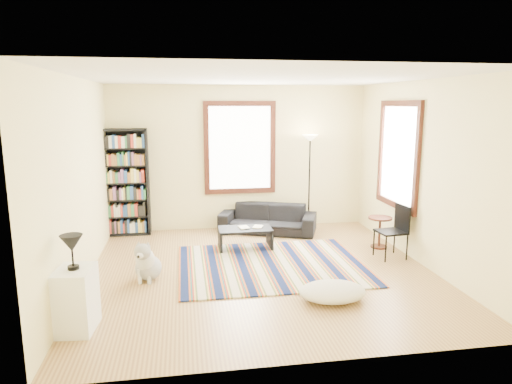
{
  "coord_description": "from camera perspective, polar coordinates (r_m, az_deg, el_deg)",
  "views": [
    {
      "loc": [
        -1.11,
        -6.34,
        2.44
      ],
      "look_at": [
        0.0,
        0.5,
        1.1
      ],
      "focal_mm": 32.0,
      "sensor_mm": 36.0,
      "label": 1
    }
  ],
  "objects": [
    {
      "name": "folding_chair",
      "position": [
        7.63,
        16.51,
        -4.8
      ],
      "size": [
        0.46,
        0.45,
        0.86
      ],
      "primitive_type": "cube",
      "rotation": [
        0.0,
        0.0,
        0.12
      ],
      "color": "black",
      "rests_on": "floor"
    },
    {
      "name": "floor_lamp",
      "position": [
        8.96,
        6.67,
        1.17
      ],
      "size": [
        0.35,
        0.35,
        1.86
      ],
      "primitive_type": null,
      "rotation": [
        0.0,
        0.0,
        0.2
      ],
      "color": "black",
      "rests_on": "floor"
    },
    {
      "name": "side_table",
      "position": [
        8.15,
        15.18,
        -4.89
      ],
      "size": [
        0.52,
        0.52,
        0.54
      ],
      "primitive_type": "cylinder",
      "rotation": [
        0.0,
        0.0,
        -0.37
      ],
      "color": "#3F1C0F",
      "rests_on": "floor"
    },
    {
      "name": "white_cabinet",
      "position": [
        5.46,
        -21.58,
        -12.41
      ],
      "size": [
        0.43,
        0.53,
        0.7
      ],
      "primitive_type": "cube",
      "rotation": [
        0.0,
        0.0,
        -0.1
      ],
      "color": "white",
      "rests_on": "floor"
    },
    {
      "name": "floor",
      "position": [
        6.91,
        0.67,
        -10.2
      ],
      "size": [
        5.0,
        5.0,
        0.1
      ],
      "primitive_type": "cube",
      "color": "tan",
      "rests_on": "ground"
    },
    {
      "name": "window_back",
      "position": [
        8.92,
        -2.03,
        5.54
      ],
      "size": [
        1.2,
        0.06,
        1.6
      ],
      "primitive_type": "cube",
      "color": "white",
      "rests_on": "wall_back"
    },
    {
      "name": "wall_back",
      "position": [
        9.02,
        -2.08,
        4.32
      ],
      "size": [
        5.0,
        0.1,
        2.8
      ],
      "primitive_type": "cube",
      "color": "#FBF5A9",
      "rests_on": "floor"
    },
    {
      "name": "bookshelf",
      "position": [
        8.85,
        -16.13,
        1.15
      ],
      "size": [
        0.9,
        0.3,
        2.0
      ],
      "primitive_type": "cube",
      "color": "black",
      "rests_on": "floor"
    },
    {
      "name": "dog",
      "position": [
        6.65,
        -13.34,
        -8.24
      ],
      "size": [
        0.55,
        0.67,
        0.58
      ],
      "primitive_type": null,
      "rotation": [
        0.0,
        0.0,
        -0.27
      ],
      "color": "#BBBBBB",
      "rests_on": "floor"
    },
    {
      "name": "book_a",
      "position": [
        7.78,
        -2.1,
        -4.49
      ],
      "size": [
        0.24,
        0.2,
        0.02
      ],
      "primitive_type": "imported",
      "rotation": [
        0.0,
        0.0,
        0.19
      ],
      "color": "beige",
      "rests_on": "coffee_table"
    },
    {
      "name": "wall_right",
      "position": [
        7.4,
        20.57,
        2.15
      ],
      "size": [
        0.1,
        5.0,
        2.8
      ],
      "primitive_type": "cube",
      "color": "#FBF5A9",
      "rests_on": "floor"
    },
    {
      "name": "ceiling",
      "position": [
        6.45,
        0.73,
        14.58
      ],
      "size": [
        5.0,
        5.0,
        0.1
      ],
      "primitive_type": "cube",
      "color": "white",
      "rests_on": "floor"
    },
    {
      "name": "sofa",
      "position": [
        8.82,
        1.48,
        -3.33
      ],
      "size": [
        1.96,
        1.32,
        0.53
      ],
      "primitive_type": "imported",
      "rotation": [
        0.0,
        0.0,
        -0.37
      ],
      "color": "black",
      "rests_on": "floor"
    },
    {
      "name": "wall_left",
      "position": [
        6.59,
        -21.72,
        1.07
      ],
      "size": [
        0.1,
        5.0,
        2.8
      ],
      "primitive_type": "cube",
      "color": "#FBF5A9",
      "rests_on": "floor"
    },
    {
      "name": "coffee_table",
      "position": [
        7.85,
        -1.36,
        -5.8
      ],
      "size": [
        0.99,
        0.69,
        0.36
      ],
      "primitive_type": "cube",
      "rotation": [
        0.0,
        0.0,
        0.22
      ],
      "color": "black",
      "rests_on": "floor"
    },
    {
      "name": "wall_front",
      "position": [
        4.09,
        6.85,
        -3.9
      ],
      "size": [
        5.0,
        0.1,
        2.8
      ],
      "primitive_type": "cube",
      "color": "#FBF5A9",
      "rests_on": "floor"
    },
    {
      "name": "book_b",
      "position": [
        7.86,
        -0.33,
        -4.34
      ],
      "size": [
        0.22,
        0.26,
        0.02
      ],
      "primitive_type": "imported",
      "rotation": [
        0.0,
        0.0,
        -0.38
      ],
      "color": "beige",
      "rests_on": "coffee_table"
    },
    {
      "name": "rug",
      "position": [
        7.1,
        1.92,
        -9.09
      ],
      "size": [
        2.81,
        2.25,
        0.02
      ],
      "primitive_type": "cube",
      "color": "#0D1741",
      "rests_on": "floor"
    },
    {
      "name": "floor_cushion",
      "position": [
        5.98,
        9.53,
        -12.17
      ],
      "size": [
        0.97,
        0.8,
        0.21
      ],
      "primitive_type": "ellipsoid",
      "rotation": [
        0.0,
        0.0,
        -0.2
      ],
      "color": "beige",
      "rests_on": "floor"
    },
    {
      "name": "table_lamp",
      "position": [
        5.27,
        -21.99,
        -6.99
      ],
      "size": [
        0.3,
        0.3,
        0.38
      ],
      "primitive_type": null,
      "rotation": [
        0.0,
        0.0,
        -0.32
      ],
      "color": "black",
      "rests_on": "white_cabinet"
    },
    {
      "name": "window_right",
      "position": [
        8.03,
        17.37,
        4.44
      ],
      "size": [
        0.06,
        1.2,
        1.6
      ],
      "primitive_type": "cube",
      "color": "white",
      "rests_on": "wall_right"
    }
  ]
}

